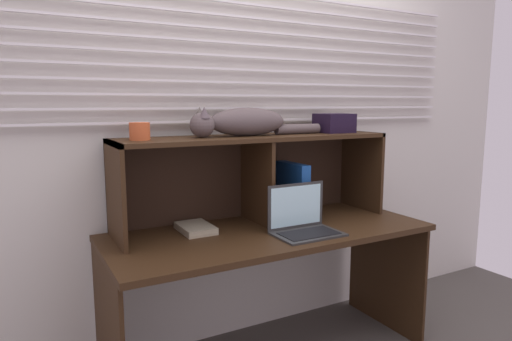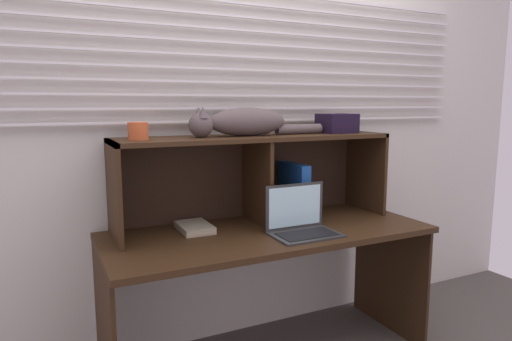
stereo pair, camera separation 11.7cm
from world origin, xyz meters
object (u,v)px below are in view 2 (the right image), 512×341
Objects in this scene: binder_upright at (293,191)px; book_stack at (194,227)px; small_basket at (138,131)px; cat at (243,122)px; laptop at (301,223)px; storage_box at (337,123)px.

binder_upright is 1.34× the size of book_stack.
small_basket is (-0.83, 0.00, 0.35)m from binder_upright.
cat is 0.59m from laptop.
small_basket is at bearing 180.00° from binder_upright.
cat reaches higher than laptop.
storage_box is at bearing 34.81° from laptop.
book_stack is 0.56m from small_basket.
cat reaches higher than book_stack.
cat reaches higher than binder_upright.
book_stack is (-0.46, 0.28, -0.04)m from laptop.
book_stack is (-0.57, 0.01, -0.14)m from binder_upright.
storage_box is (1.11, 0.00, 0.01)m from small_basket.
small_basket is 1.11m from storage_box.
book_stack is 2.47× the size of small_basket.
small_basket is (-0.53, 0.00, -0.03)m from cat.
book_stack is 1.22× the size of storage_box.
small_basket reaches higher than book_stack.
small_basket is at bearing 180.00° from cat.
cat is 0.49m from binder_upright.
cat reaches higher than storage_box.
small_basket reaches higher than binder_upright.
binder_upright is at bearing 180.00° from storage_box.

